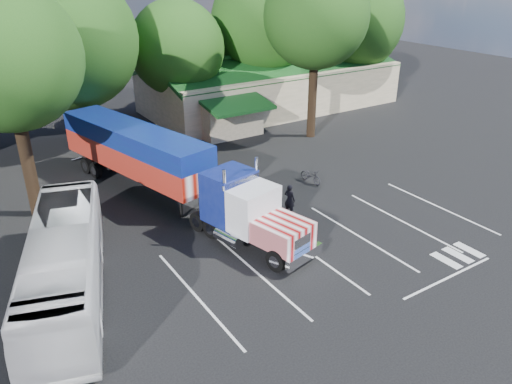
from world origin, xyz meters
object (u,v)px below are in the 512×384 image
semi_truck (160,163)px  silver_sedan (240,119)px  bicycle (311,176)px  woman (290,200)px  tour_bus (65,263)px

semi_truck → silver_sedan: (11.71, 10.14, -1.69)m
bicycle → silver_sedan: size_ratio=0.44×
woman → semi_truck: bearing=19.9°
semi_truck → tour_bus: (-7.26, -6.70, -0.75)m
semi_truck → woman: semi_truck is taller
bicycle → tour_bus: bearing=-171.6°
bicycle → tour_bus: tour_bus is taller
semi_truck → silver_sedan: bearing=27.4°
semi_truck → silver_sedan: 15.59m
semi_truck → bicycle: 9.79m
semi_truck → tour_bus: semi_truck is taller
bicycle → tour_bus: (-16.43, -3.84, 1.16)m
woman → tour_bus: size_ratio=0.16×
bicycle → silver_sedan: silver_sedan is taller
semi_truck → tour_bus: size_ratio=1.71×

